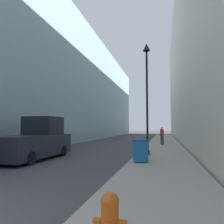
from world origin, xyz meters
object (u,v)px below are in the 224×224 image
at_px(trash_bin, 141,150).
at_px(pickup_truck, 36,141).
at_px(fire_hydrant, 110,216).
at_px(lamppost, 147,80).
at_px(pedestrian_on_sidewalk, 162,136).

height_order(trash_bin, pickup_truck, pickup_truck).
distance_m(fire_hydrant, lamppost, 11.09).
xyz_separation_m(fire_hydrant, pedestrian_on_sidewalk, (0.54, 17.93, 0.46)).
bearing_deg(trash_bin, pickup_truck, 175.07).
height_order(fire_hydrant, pedestrian_on_sidewalk, pedestrian_on_sidewalk).
bearing_deg(pickup_truck, fire_hydrant, -51.44).
distance_m(lamppost, pedestrian_on_sidewalk, 8.54).
relative_size(trash_bin, lamppost, 0.15).
bearing_deg(pickup_truck, trash_bin, -4.93).
relative_size(fire_hydrant, trash_bin, 0.67).
height_order(fire_hydrant, lamppost, lamppost).
relative_size(trash_bin, pedestrian_on_sidewalk, 0.64).
xyz_separation_m(fire_hydrant, trash_bin, (-0.32, 7.28, 0.17)).
bearing_deg(pickup_truck, lamppost, 22.56).
relative_size(trash_bin, pickup_truck, 0.20).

